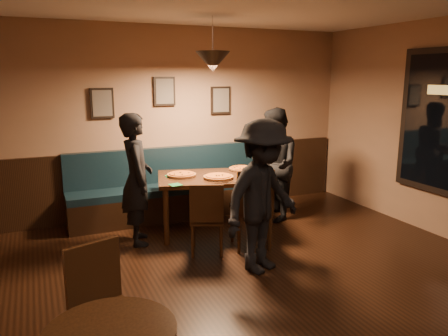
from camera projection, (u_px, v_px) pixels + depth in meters
name	position (u px, v px, depth m)	size (l,w,h in m)	color
floor	(287.00, 329.00, 3.62)	(7.00, 7.00, 0.00)	black
wall_back	(165.00, 122.00, 6.46)	(6.00, 6.00, 0.00)	#8C704F
wainscot	(167.00, 181.00, 6.62)	(5.88, 0.06, 1.00)	black
booth_bench	(172.00, 185.00, 6.38)	(3.00, 0.60, 1.00)	#0F232D
picture_left	(102.00, 103.00, 6.01)	(0.32, 0.04, 0.42)	black
picture_center	(164.00, 91.00, 6.34)	(0.32, 0.04, 0.42)	black
picture_right	(221.00, 100.00, 6.72)	(0.32, 0.04, 0.42)	black
pendant_lamp	(213.00, 61.00, 5.42)	(0.44, 0.44, 0.25)	black
dining_table	(214.00, 204.00, 5.81)	(1.45, 0.93, 0.77)	black
chair_near_left	(207.00, 217.00, 5.11)	(0.39, 0.39, 0.88)	#311E0D
chair_near_right	(251.00, 207.00, 5.27)	(0.45, 0.45, 1.01)	black
diner_left	(137.00, 179.00, 5.34)	(0.60, 0.39, 1.64)	black
diner_right	(274.00, 165.00, 6.23)	(0.79, 0.62, 1.64)	black
diner_front	(263.00, 197.00, 4.56)	(1.07, 0.61, 1.65)	black
pizza_a	(182.00, 175.00, 5.70)	(0.38, 0.38, 0.04)	orange
pizza_b	(218.00, 177.00, 5.58)	(0.39, 0.39, 0.04)	orange
pizza_c	(242.00, 169.00, 6.08)	(0.35, 0.35, 0.04)	#D26127
soda_glass	(262.00, 171.00, 5.64)	(0.07, 0.07, 0.15)	black
tabasco_bottle	(250.00, 168.00, 5.91)	(0.03, 0.03, 0.12)	#A92A05
napkin_a	(171.00, 176.00, 5.70)	(0.14, 0.14, 0.01)	#228044
napkin_b	(175.00, 185.00, 5.25)	(0.14, 0.14, 0.01)	#20783E
cutlery_set	(226.00, 183.00, 5.34)	(0.02, 0.21, 0.00)	silver
cafe_chair_far	(107.00, 313.00, 3.00)	(0.41, 0.41, 0.93)	black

